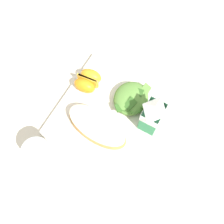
% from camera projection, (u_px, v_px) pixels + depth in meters
% --- Properties ---
extents(ground, '(3.00, 3.00, 0.00)m').
position_uv_depth(ground, '(112.00, 116.00, 0.71)').
color(ground, beige).
extents(white_plate, '(0.28, 0.28, 0.02)m').
position_uv_depth(white_plate, '(112.00, 115.00, 0.70)').
color(white_plate, white).
rests_on(white_plate, ground).
extents(cheesy_pizza_bread, '(0.10, 0.18, 0.04)m').
position_uv_depth(cheesy_pizza_bread, '(97.00, 127.00, 0.66)').
color(cheesy_pizza_bread, '#B77F42').
rests_on(cheesy_pizza_bread, white_plate).
extents(green_salad_pile, '(0.11, 0.09, 0.05)m').
position_uv_depth(green_salad_pile, '(131.00, 98.00, 0.69)').
color(green_salad_pile, '#5B8E3D').
rests_on(green_salad_pile, white_plate).
extents(milk_carton, '(0.06, 0.04, 0.11)m').
position_uv_depth(milk_carton, '(153.00, 115.00, 0.63)').
color(milk_carton, '#2D8451').
rests_on(milk_carton, white_plate).
extents(orange_wedge_front, '(0.04, 0.06, 0.04)m').
position_uv_depth(orange_wedge_front, '(91.00, 77.00, 0.71)').
color(orange_wedge_front, orange).
rests_on(orange_wedge_front, white_plate).
extents(orange_wedge_middle, '(0.04, 0.06, 0.04)m').
position_uv_depth(orange_wedge_middle, '(85.00, 85.00, 0.70)').
color(orange_wedge_middle, orange).
rests_on(orange_wedge_middle, white_plate).
extents(paper_napkin, '(0.12, 0.12, 0.00)m').
position_uv_depth(paper_napkin, '(203.00, 118.00, 0.70)').
color(paper_napkin, white).
rests_on(paper_napkin, ground).
extents(drinking_clear_cup, '(0.07, 0.07, 0.09)m').
position_uv_depth(drinking_clear_cup, '(40.00, 155.00, 0.62)').
color(drinking_clear_cup, silver).
rests_on(drinking_clear_cup, ground).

